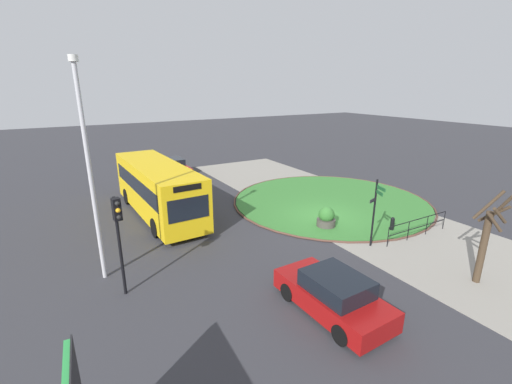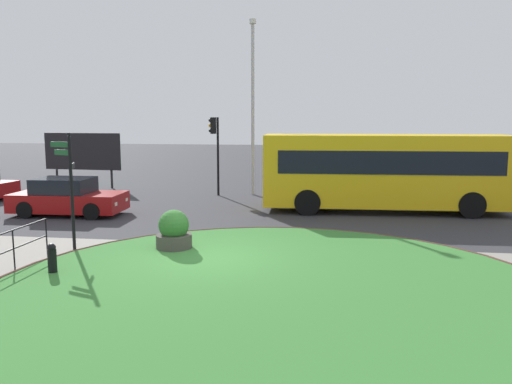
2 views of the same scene
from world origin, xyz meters
name	(u,v)px [view 1 (image 1 of 2)]	position (x,y,z in m)	size (l,w,h in m)	color
ground	(324,218)	(0.00, 0.00, 0.00)	(120.00, 120.00, 0.00)	#333338
sidewalk_paving	(350,211)	(0.00, -2.10, 0.01)	(32.00, 7.81, 0.02)	gray
grass_island	(330,201)	(2.05, -2.32, 0.05)	(12.43, 12.43, 0.10)	#387A33
grass_kerb_ring	(330,201)	(2.05, -2.32, 0.06)	(12.74, 12.74, 0.11)	brown
signpost_directional	(375,208)	(-3.98, 0.54, 1.94)	(0.72, 0.59, 3.30)	black
bollard_foreground	(392,224)	(-3.26, -1.80, 0.40)	(0.21, 0.21, 0.79)	black
railing_grass_edge	(418,225)	(-4.42, -2.24, 0.67)	(0.09, 4.34, 1.02)	black
bus_yellow	(158,188)	(5.33, 8.02, 1.64)	(9.59, 2.85, 3.05)	yellow
car_near_lane	(333,295)	(-6.78, 5.52, 0.67)	(4.24, 1.99, 1.43)	maroon
car_oncoming	(174,168)	(13.90, 4.48, 0.67)	(4.43, 1.92, 1.45)	maroon
traffic_light_near	(118,225)	(-2.27, 11.31, 2.75)	(0.49, 0.29, 3.75)	black
lamppost_tall	(89,169)	(-0.52, 11.83, 4.44)	(0.32, 0.32, 8.29)	#B7B7BC
planter_near_signpost	(326,218)	(-1.12, 0.83, 0.52)	(1.00, 1.00, 1.17)	#47423D
street_tree_bare	(486,238)	(-8.21, -0.67, 1.87)	(1.18, 1.12, 3.67)	#423323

